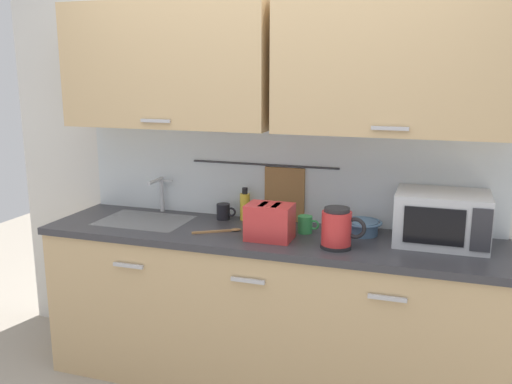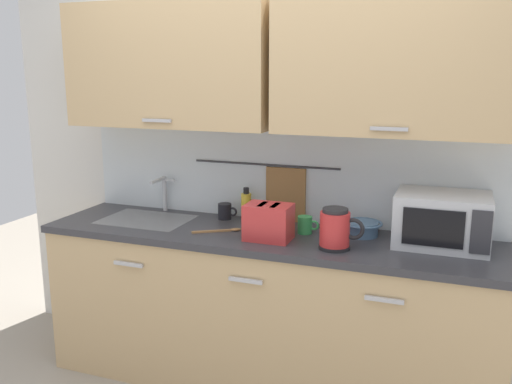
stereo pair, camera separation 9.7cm
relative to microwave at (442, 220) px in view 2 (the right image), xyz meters
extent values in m
cube|color=tan|center=(-0.91, -0.11, -0.61)|extent=(2.50, 0.60, 0.86)
cube|color=#B7B7BC|center=(-1.59, -0.42, -0.30)|extent=(0.18, 0.02, 0.02)
cube|color=#B7B7BC|center=(-0.91, -0.42, -0.30)|extent=(0.18, 0.02, 0.02)
cube|color=#B7B7BC|center=(-0.22, -0.42, -0.30)|extent=(0.18, 0.02, 0.02)
cube|color=#333338|center=(-0.91, -0.11, -0.16)|extent=(2.53, 0.63, 0.04)
cube|color=#9EA0A5|center=(-1.68, -0.09, -0.18)|extent=(0.52, 0.38, 0.09)
cube|color=silver|center=(-0.91, 0.22, 0.21)|extent=(3.70, 0.06, 2.50)
cube|color=silver|center=(-0.91, 0.19, 0.14)|extent=(2.50, 0.01, 0.55)
cube|color=tan|center=(-1.54, 0.03, 0.77)|extent=(1.23, 0.33, 0.70)
cube|color=#B7B7BC|center=(-1.54, -0.15, 0.47)|extent=(0.18, 0.01, 0.02)
cube|color=tan|center=(-0.27, 0.03, 0.77)|extent=(1.23, 0.33, 0.70)
cube|color=#B7B7BC|center=(-0.27, -0.15, 0.47)|extent=(0.18, 0.01, 0.02)
cylinder|color=#333338|center=(-1.01, 0.17, 0.19)|extent=(0.90, 0.01, 0.01)
cube|color=olive|center=(-0.88, 0.17, 0.01)|extent=(0.24, 0.02, 0.34)
cylinder|color=#B2B5BA|center=(-1.68, 0.14, -0.03)|extent=(0.03, 0.03, 0.22)
cylinder|color=#B2B5BA|center=(-1.68, 0.06, 0.07)|extent=(0.02, 0.16, 0.02)
cube|color=#B2B5BA|center=(-1.64, 0.14, 0.06)|extent=(0.07, 0.02, 0.01)
cube|color=silver|center=(0.00, 0.00, 0.00)|extent=(0.46, 0.34, 0.27)
cube|color=black|center=(-0.04, -0.17, 0.00)|extent=(0.29, 0.01, 0.18)
cube|color=#2D2D33|center=(0.18, -0.17, 0.00)|extent=(0.09, 0.01, 0.21)
cylinder|color=black|center=(-0.50, -0.24, -0.13)|extent=(0.16, 0.16, 0.02)
cylinder|color=red|center=(-0.50, -0.24, -0.03)|extent=(0.15, 0.15, 0.17)
cylinder|color=#262628|center=(-0.50, -0.24, 0.06)|extent=(0.13, 0.13, 0.02)
torus|color=black|center=(-0.40, -0.24, -0.02)|extent=(0.11, 0.02, 0.11)
cylinder|color=yellow|center=(-1.11, 0.11, -0.06)|extent=(0.06, 0.06, 0.16)
cylinder|color=black|center=(-1.11, 0.11, 0.04)|extent=(0.03, 0.03, 0.04)
cylinder|color=black|center=(-1.24, 0.08, -0.09)|extent=(0.08, 0.08, 0.09)
torus|color=black|center=(-1.18, 0.08, -0.09)|extent=(0.06, 0.01, 0.06)
cylinder|color=#4C7093|center=(-0.40, 0.03, -0.10)|extent=(0.17, 0.17, 0.07)
torus|color=#4C7093|center=(-0.40, 0.03, -0.07)|extent=(0.21, 0.21, 0.01)
cube|color=red|center=(-0.86, -0.21, -0.04)|extent=(0.24, 0.17, 0.19)
cube|color=black|center=(-0.89, -0.21, 0.05)|extent=(0.03, 0.12, 0.01)
cube|color=black|center=(-0.82, -0.21, 0.05)|extent=(0.03, 0.12, 0.01)
cube|color=black|center=(-0.98, -0.21, -0.01)|extent=(0.02, 0.02, 0.02)
cylinder|color=green|center=(-0.71, -0.03, -0.09)|extent=(0.08, 0.08, 0.09)
torus|color=green|center=(-0.66, -0.03, -0.09)|extent=(0.06, 0.01, 0.06)
cube|color=#9E7042|center=(-1.20, -0.19, -0.13)|extent=(0.20, 0.13, 0.01)
ellipsoid|color=#9E7042|center=(-1.08, -0.12, -0.13)|extent=(0.07, 0.07, 0.01)
camera|label=1|loc=(-0.04, -2.88, 0.74)|focal=38.73mm
camera|label=2|loc=(0.05, -2.85, 0.74)|focal=38.73mm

